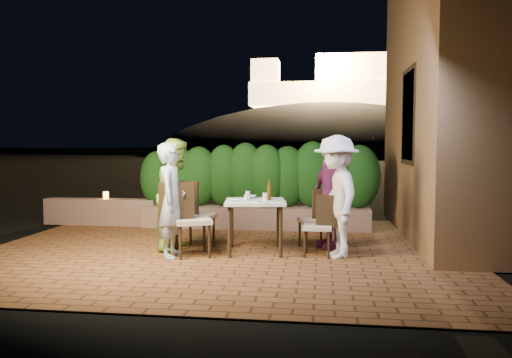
% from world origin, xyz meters
% --- Properties ---
extents(ground, '(400.00, 400.00, 0.00)m').
position_xyz_m(ground, '(0.00, 0.00, -0.02)').
color(ground, black).
rests_on(ground, ground).
extents(terrace_floor, '(7.00, 6.00, 0.15)m').
position_xyz_m(terrace_floor, '(0.00, 0.50, -0.07)').
color(terrace_floor, brown).
rests_on(terrace_floor, ground).
extents(building_wall, '(1.60, 5.00, 5.00)m').
position_xyz_m(building_wall, '(3.60, 2.00, 2.50)').
color(building_wall, olive).
rests_on(building_wall, ground).
extents(window_pane, '(0.08, 1.00, 1.40)m').
position_xyz_m(window_pane, '(2.82, 1.50, 2.00)').
color(window_pane, black).
rests_on(window_pane, building_wall).
extents(window_frame, '(0.06, 1.15, 1.55)m').
position_xyz_m(window_frame, '(2.81, 1.50, 2.00)').
color(window_frame, black).
rests_on(window_frame, building_wall).
extents(planter, '(4.20, 0.55, 0.40)m').
position_xyz_m(planter, '(0.20, 2.30, 0.20)').
color(planter, '#7D624F').
rests_on(planter, ground).
extents(hedge, '(4.00, 0.70, 1.10)m').
position_xyz_m(hedge, '(0.20, 2.30, 0.95)').
color(hedge, '#133D10').
rests_on(hedge, planter).
extents(parapet, '(2.20, 0.30, 0.50)m').
position_xyz_m(parapet, '(-2.80, 2.30, 0.25)').
color(parapet, '#7D624F').
rests_on(parapet, ground).
extents(hill, '(52.00, 40.00, 22.00)m').
position_xyz_m(hill, '(2.00, 60.00, -4.00)').
color(hill, black).
rests_on(hill, ground).
extents(fortress, '(26.00, 8.00, 8.00)m').
position_xyz_m(fortress, '(2.00, 60.00, 10.50)').
color(fortress, '#FFCC7A').
rests_on(fortress, hill).
extents(dining_table, '(0.95, 0.95, 0.75)m').
position_xyz_m(dining_table, '(0.48, 0.24, 0.38)').
color(dining_table, white).
rests_on(dining_table, ground).
extents(plate_nw, '(0.21, 0.21, 0.01)m').
position_xyz_m(plate_nw, '(0.25, 0.02, 0.76)').
color(plate_nw, white).
rests_on(plate_nw, dining_table).
extents(plate_sw, '(0.24, 0.24, 0.01)m').
position_xyz_m(plate_sw, '(0.20, 0.41, 0.76)').
color(plate_sw, white).
rests_on(plate_sw, dining_table).
extents(plate_ne, '(0.24, 0.24, 0.01)m').
position_xyz_m(plate_ne, '(0.82, 0.09, 0.76)').
color(plate_ne, white).
rests_on(plate_ne, dining_table).
extents(plate_se, '(0.22, 0.22, 0.01)m').
position_xyz_m(plate_se, '(0.72, 0.46, 0.76)').
color(plate_se, white).
rests_on(plate_se, dining_table).
extents(plate_centre, '(0.20, 0.20, 0.01)m').
position_xyz_m(plate_centre, '(0.46, 0.20, 0.76)').
color(plate_centre, white).
rests_on(plate_centre, dining_table).
extents(plate_front, '(0.23, 0.23, 0.01)m').
position_xyz_m(plate_front, '(0.61, -0.05, 0.76)').
color(plate_front, white).
rests_on(plate_front, dining_table).
extents(glass_nw, '(0.06, 0.06, 0.10)m').
position_xyz_m(glass_nw, '(0.38, 0.08, 0.80)').
color(glass_nw, silver).
rests_on(glass_nw, dining_table).
extents(glass_sw, '(0.07, 0.07, 0.12)m').
position_xyz_m(glass_sw, '(0.36, 0.38, 0.81)').
color(glass_sw, silver).
rests_on(glass_sw, dining_table).
extents(glass_ne, '(0.07, 0.07, 0.11)m').
position_xyz_m(glass_ne, '(0.63, 0.20, 0.81)').
color(glass_ne, silver).
rests_on(glass_ne, dining_table).
extents(glass_se, '(0.06, 0.06, 0.10)m').
position_xyz_m(glass_se, '(0.60, 0.38, 0.80)').
color(glass_se, silver).
rests_on(glass_se, dining_table).
extents(beer_bottle, '(0.06, 0.06, 0.29)m').
position_xyz_m(beer_bottle, '(0.68, 0.30, 0.89)').
color(beer_bottle, '#4C2F0C').
rests_on(beer_bottle, dining_table).
extents(bowl, '(0.21, 0.21, 0.04)m').
position_xyz_m(bowl, '(0.37, 0.52, 0.77)').
color(bowl, white).
rests_on(bowl, dining_table).
extents(chair_left_front, '(0.63, 0.63, 1.04)m').
position_xyz_m(chair_left_front, '(-0.34, -0.11, 0.52)').
color(chair_left_front, black).
rests_on(chair_left_front, ground).
extents(chair_left_back, '(0.53, 0.53, 1.00)m').
position_xyz_m(chair_left_back, '(-0.41, 0.39, 0.50)').
color(chair_left_back, black).
rests_on(chair_left_back, ground).
extents(chair_right_front, '(0.41, 0.41, 0.85)m').
position_xyz_m(chair_right_front, '(1.37, 0.12, 0.43)').
color(chair_right_front, black).
rests_on(chair_right_front, ground).
extents(chair_right_back, '(0.51, 0.51, 0.89)m').
position_xyz_m(chair_right_back, '(1.31, 0.61, 0.44)').
color(chair_right_back, black).
rests_on(chair_right_back, ground).
extents(diner_blue, '(0.39, 0.58, 1.57)m').
position_xyz_m(diner_blue, '(-0.61, -0.20, 0.79)').
color(diner_blue, '#A4BED3').
rests_on(diner_blue, ground).
extents(diner_green, '(0.68, 0.84, 1.63)m').
position_xyz_m(diner_green, '(-0.69, 0.34, 0.82)').
color(diner_green, '#8EBB3A').
rests_on(diner_green, ground).
extents(diner_white, '(0.87, 1.20, 1.68)m').
position_xyz_m(diner_white, '(1.63, 0.08, 0.84)').
color(diner_white, white).
rests_on(diner_white, ground).
extents(diner_purple, '(0.79, 1.02, 1.61)m').
position_xyz_m(diner_purple, '(1.56, 0.71, 0.80)').
color(diner_purple, '#79286F').
rests_on(diner_purple, ground).
extents(parapet_lamp, '(0.10, 0.10, 0.14)m').
position_xyz_m(parapet_lamp, '(-2.69, 2.30, 0.57)').
color(parapet_lamp, orange).
rests_on(parapet_lamp, parapet).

